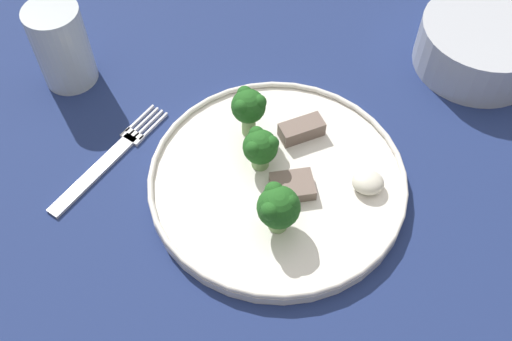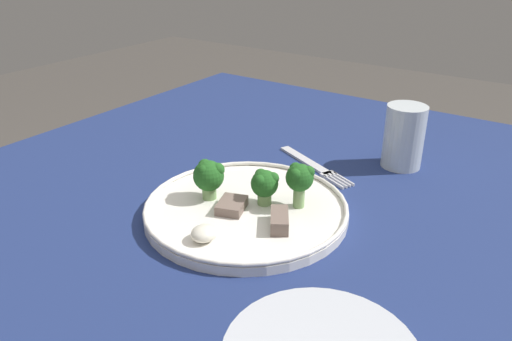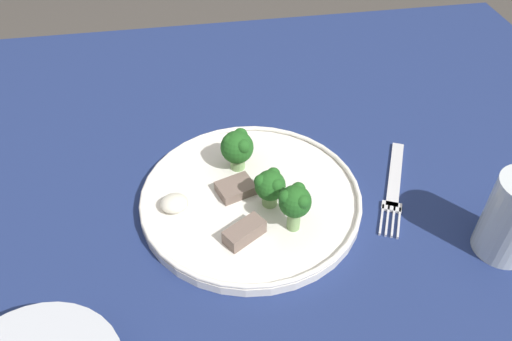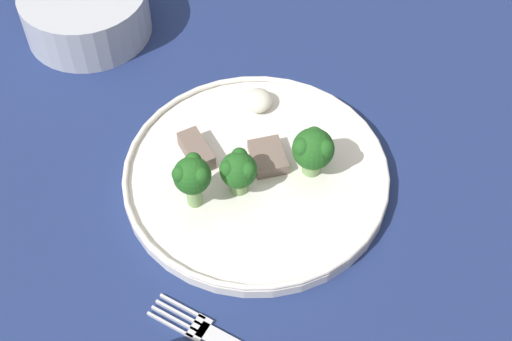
{
  "view_description": "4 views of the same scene",
  "coord_description": "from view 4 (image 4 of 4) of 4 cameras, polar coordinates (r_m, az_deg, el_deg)",
  "views": [
    {
      "loc": [
        0.02,
        -0.43,
        1.3
      ],
      "look_at": [
        -0.04,
        -0.09,
        0.82
      ],
      "focal_mm": 42.0,
      "sensor_mm": 36.0,
      "label": 1
    },
    {
      "loc": [
        0.45,
        0.26,
        1.11
      ],
      "look_at": [
        -0.04,
        -0.08,
        0.83
      ],
      "focal_mm": 35.0,
      "sensor_mm": 36.0,
      "label": 2
    },
    {
      "loc": [
        0.05,
        0.34,
        1.22
      ],
      "look_at": [
        -0.02,
        -0.09,
        0.82
      ],
      "focal_mm": 35.0,
      "sensor_mm": 36.0,
      "label": 3
    },
    {
      "loc": [
        -0.45,
        -0.11,
        1.36
      ],
      "look_at": [
        -0.05,
        -0.08,
        0.83
      ],
      "focal_mm": 50.0,
      "sensor_mm": 36.0,
      "label": 4
    }
  ],
  "objects": [
    {
      "name": "meat_slice_front_slice",
      "position": [
        0.73,
        -4.75,
        1.81
      ],
      "size": [
        0.05,
        0.04,
        0.02
      ],
      "color": "#756056",
      "rests_on": "dinner_plate"
    },
    {
      "name": "meat_slice_middle_slice",
      "position": [
        0.72,
        0.95,
        0.87
      ],
      "size": [
        0.05,
        0.04,
        0.01
      ],
      "color": "#756056",
      "rests_on": "dinner_plate"
    },
    {
      "name": "broccoli_floret_center_left",
      "position": [
        0.68,
        -1.41,
        0.02
      ],
      "size": [
        0.04,
        0.04,
        0.05
      ],
      "color": "#7FA866",
      "rests_on": "dinner_plate"
    },
    {
      "name": "dinner_plate",
      "position": [
        0.72,
        -0.0,
        -0.36
      ],
      "size": [
        0.27,
        0.27,
        0.02
      ],
      "color": "white",
      "rests_on": "table"
    },
    {
      "name": "sauce_dollop",
      "position": [
        0.77,
        0.19,
        5.63
      ],
      "size": [
        0.03,
        0.03,
        0.02
      ],
      "color": "silver",
      "rests_on": "dinner_plate"
    },
    {
      "name": "broccoli_floret_near_rim_left",
      "position": [
        0.7,
        4.6,
        1.74
      ],
      "size": [
        0.04,
        0.04,
        0.05
      ],
      "color": "#7FA866",
      "rests_on": "dinner_plate"
    },
    {
      "name": "broccoli_floret_back_left",
      "position": [
        0.67,
        -5.13,
        -0.46
      ],
      "size": [
        0.04,
        0.04,
        0.06
      ],
      "color": "#7FA866",
      "rests_on": "dinner_plate"
    },
    {
      "name": "cream_bowl",
      "position": [
        0.89,
        -13.43,
        12.19
      ],
      "size": [
        0.15,
        0.15,
        0.06
      ],
      "color": "#B7BCC6",
      "rests_on": "table"
    },
    {
      "name": "table",
      "position": [
        0.82,
        -5.33,
        -3.57
      ],
      "size": [
        1.18,
        1.13,
        0.78
      ],
      "color": "navy",
      "rests_on": "ground_plane"
    }
  ]
}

